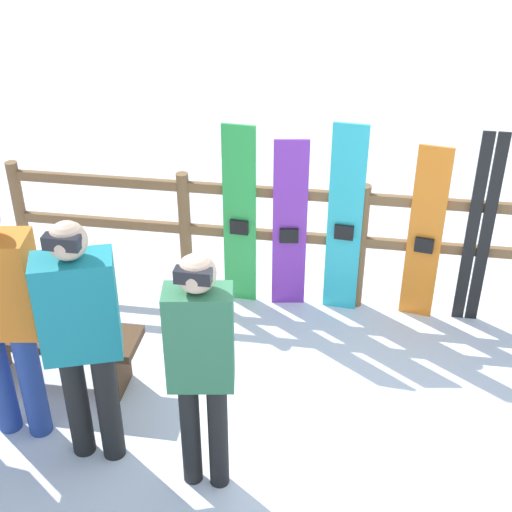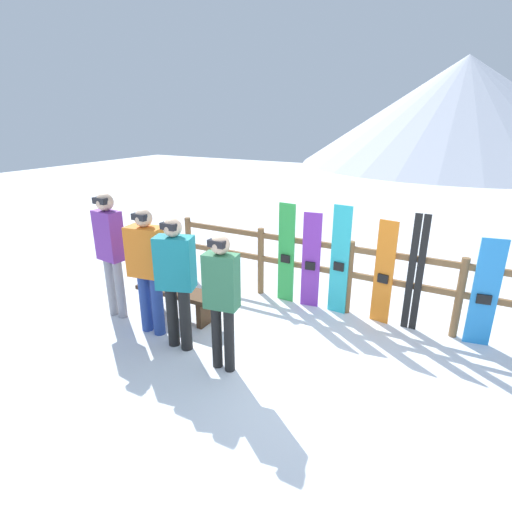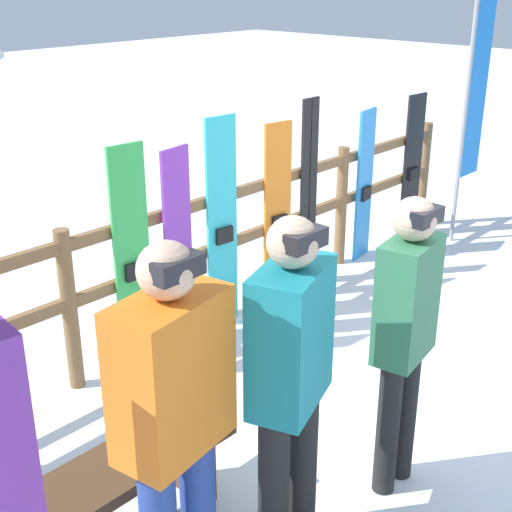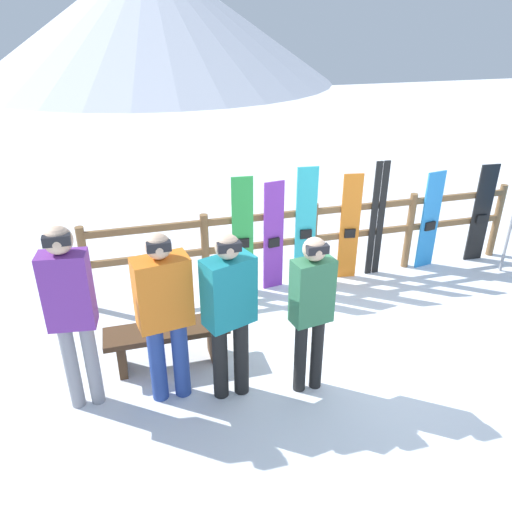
{
  "view_description": "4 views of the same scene",
  "coord_description": "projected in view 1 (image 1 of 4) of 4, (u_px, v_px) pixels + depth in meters",
  "views": [
    {
      "loc": [
        -0.06,
        -3.22,
        3.39
      ],
      "look_at": [
        -0.72,
        1.0,
        0.84
      ],
      "focal_mm": 50.0,
      "sensor_mm": 36.0,
      "label": 1
    },
    {
      "loc": [
        1.37,
        -3.52,
        2.72
      ],
      "look_at": [
        -1.01,
        0.83,
        0.99
      ],
      "focal_mm": 28.0,
      "sensor_mm": 36.0,
      "label": 2
    },
    {
      "loc": [
        -3.57,
        -1.84,
        2.56
      ],
      "look_at": [
        -0.53,
        0.98,
        0.86
      ],
      "focal_mm": 50.0,
      "sensor_mm": 36.0,
      "label": 3
    },
    {
      "loc": [
        -2.31,
        -3.8,
        3.28
      ],
      "look_at": [
        -1.05,
        0.77,
        0.95
      ],
      "focal_mm": 35.0,
      "sensor_mm": 36.0,
      "label": 4
    }
  ],
  "objects": [
    {
      "name": "ground_plane",
      "position": [
        345.0,
        461.0,
        4.46
      ],
      "size": [
        40.0,
        40.0,
        0.0
      ],
      "primitive_type": "plane",
      "color": "white"
    },
    {
      "name": "fence",
      "position": [
        361.0,
        235.0,
        5.61
      ],
      "size": [
        5.81,
        0.1,
        1.09
      ],
      "color": "brown",
      "rests_on": "ground"
    },
    {
      "name": "bench",
      "position": [
        53.0,
        346.0,
        4.95
      ],
      "size": [
        1.24,
        0.36,
        0.43
      ],
      "color": "#4C331E",
      "rests_on": "ground"
    },
    {
      "name": "person_orange",
      "position": [
        0.0,
        309.0,
        4.22
      ],
      "size": [
        0.51,
        0.33,
        1.67
      ],
      "color": "navy",
      "rests_on": "ground"
    },
    {
      "name": "person_teal",
      "position": [
        81.0,
        331.0,
        4.05
      ],
      "size": [
        0.5,
        0.38,
        1.65
      ],
      "color": "black",
      "rests_on": "ground"
    },
    {
      "name": "person_plaid_green",
      "position": [
        200.0,
        359.0,
        3.86
      ],
      "size": [
        0.39,
        0.26,
        1.59
      ],
      "color": "black",
      "rests_on": "ground"
    },
    {
      "name": "snowboard_green",
      "position": [
        240.0,
        218.0,
        5.63
      ],
      "size": [
        0.27,
        0.07,
        1.54
      ],
      "color": "green",
      "rests_on": "ground"
    },
    {
      "name": "snowboard_purple",
      "position": [
        290.0,
        227.0,
        5.61
      ],
      "size": [
        0.27,
        0.08,
        1.45
      ],
      "color": "purple",
      "rests_on": "ground"
    },
    {
      "name": "snowboard_cyan",
      "position": [
        345.0,
        222.0,
        5.51
      ],
      "size": [
        0.27,
        0.07,
        1.59
      ],
      "color": "#2DBFCC",
      "rests_on": "ground"
    },
    {
      "name": "snowboard_orange",
      "position": [
        425.0,
        236.0,
        5.46
      ],
      "size": [
        0.26,
        0.09,
        1.46
      ],
      "color": "orange",
      "rests_on": "ground"
    },
    {
      "name": "ski_pair_black",
      "position": [
        479.0,
        231.0,
        5.38
      ],
      "size": [
        0.2,
        0.02,
        1.59
      ],
      "color": "black",
      "rests_on": "ground"
    }
  ]
}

